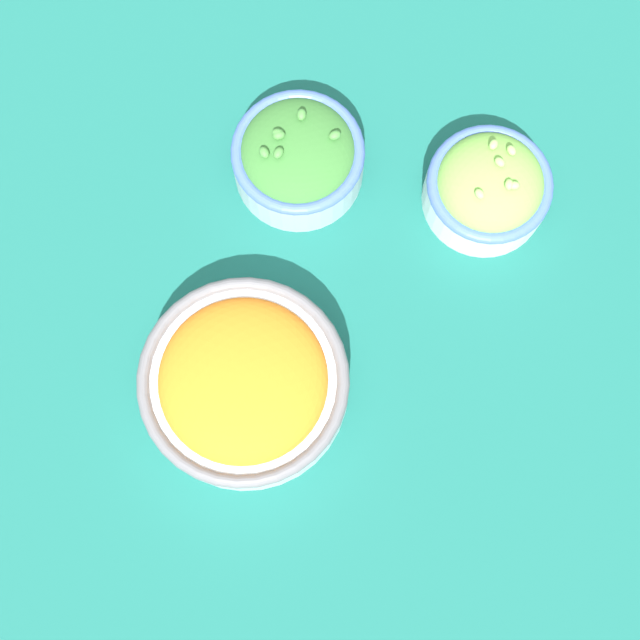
% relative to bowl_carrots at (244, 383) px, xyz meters
% --- Properties ---
extents(ground_plane, '(3.00, 3.00, 0.00)m').
position_rel_bowl_carrots_xyz_m(ground_plane, '(-0.09, 0.02, -0.04)').
color(ground_plane, '#196056').
extents(bowl_carrots, '(0.19, 0.19, 0.07)m').
position_rel_bowl_carrots_xyz_m(bowl_carrots, '(0.00, 0.00, 0.00)').
color(bowl_carrots, silver).
rests_on(bowl_carrots, ground_plane).
extents(bowl_broccoli, '(0.13, 0.13, 0.08)m').
position_rel_bowl_carrots_xyz_m(bowl_broccoli, '(-0.21, -0.09, -0.00)').
color(bowl_broccoli, '#B2C1CC').
rests_on(bowl_broccoli, ground_plane).
extents(bowl_lettuce, '(0.12, 0.12, 0.08)m').
position_rel_bowl_carrots_xyz_m(bowl_lettuce, '(-0.29, 0.07, -0.00)').
color(bowl_lettuce, white).
rests_on(bowl_lettuce, ground_plane).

